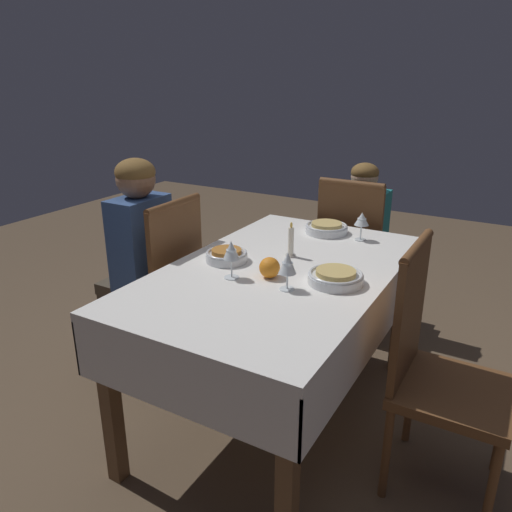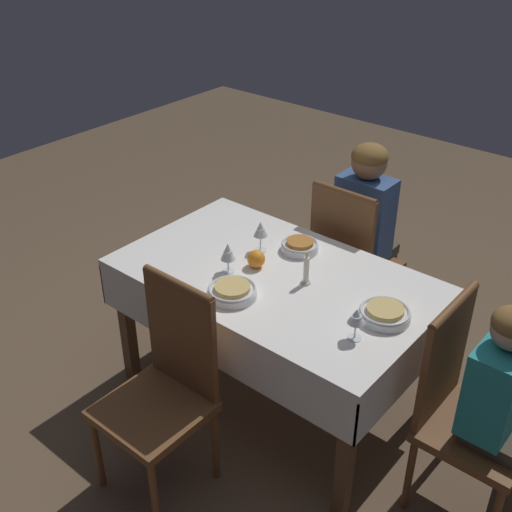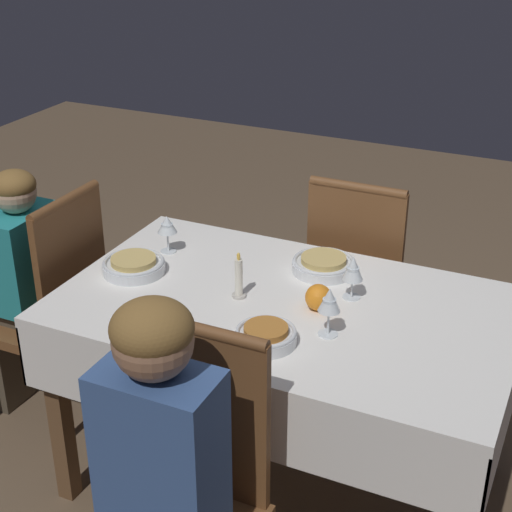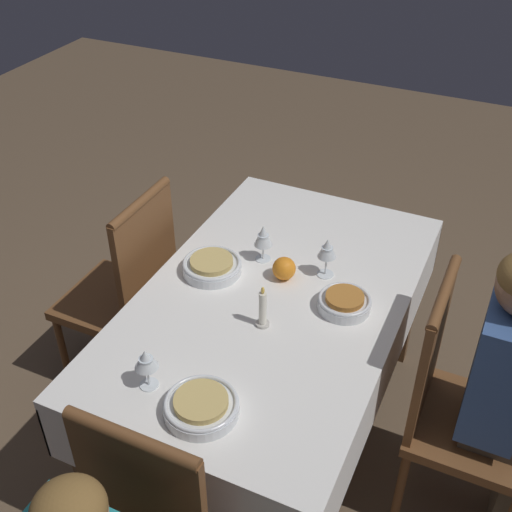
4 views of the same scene
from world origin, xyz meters
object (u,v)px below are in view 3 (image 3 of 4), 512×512
(orange_fruit, at_px, (318,297))
(chair_west, at_px, (52,303))
(wine_glass_west, at_px, (167,226))
(bowl_north, at_px, (324,264))
(dining_table, at_px, (285,327))
(bowl_west, at_px, (134,265))
(wine_glass_north, at_px, (353,269))
(person_adult_denim, at_px, (152,492))
(candle_centerpiece, at_px, (239,280))
(chair_north, at_px, (361,280))
(person_child_teal, at_px, (15,283))
(chair_south, at_px, (187,491))
(bowl_south, at_px, (266,335))
(wine_glass_south, at_px, (329,302))

(orange_fruit, bearing_deg, chair_west, -179.52)
(wine_glass_west, distance_m, bowl_north, 0.59)
(dining_table, bearing_deg, bowl_west, -177.83)
(bowl_north, distance_m, wine_glass_north, 0.22)
(person_adult_denim, relative_size, candle_centerpiece, 7.15)
(chair_north, xyz_separation_m, candle_centerpiece, (-0.20, -0.70, 0.29))
(person_adult_denim, bearing_deg, chair_west, 139.32)
(wine_glass_west, distance_m, orange_fruit, 0.67)
(person_child_teal, bearing_deg, bowl_west, 88.14)
(chair_west, distance_m, candle_centerpiece, 0.86)
(wine_glass_west, distance_m, candle_centerpiece, 0.44)
(chair_south, distance_m, wine_glass_north, 0.88)
(dining_table, bearing_deg, wine_glass_north, 33.89)
(chair_south, bearing_deg, bowl_south, 84.96)
(chair_west, relative_size, orange_fruit, 11.46)
(chair_south, relative_size, person_child_teal, 0.94)
(chair_west, bearing_deg, wine_glass_north, 96.21)
(wine_glass_south, xyz_separation_m, orange_fruit, (-0.08, 0.13, -0.07))
(chair_south, bearing_deg, chair_north, 88.01)
(person_adult_denim, distance_m, wine_glass_north, 1.00)
(chair_north, relative_size, orange_fruit, 11.46)
(chair_north, distance_m, person_child_teal, 1.37)
(person_child_teal, xyz_separation_m, bowl_west, (0.57, -0.02, 0.21))
(dining_table, relative_size, bowl_west, 6.76)
(wine_glass_south, bearing_deg, wine_glass_north, 92.02)
(chair_west, bearing_deg, wine_glass_west, 112.14)
(wine_glass_south, relative_size, bowl_north, 0.72)
(bowl_west, distance_m, candle_centerpiece, 0.41)
(wine_glass_south, distance_m, wine_glass_west, 0.79)
(bowl_south, bearing_deg, person_child_teal, 168.29)
(orange_fruit, bearing_deg, dining_table, -176.75)
(wine_glass_north, height_order, orange_fruit, wine_glass_north)
(orange_fruit, bearing_deg, wine_glass_south, -58.11)
(person_adult_denim, height_order, bowl_south, person_adult_denim)
(chair_south, bearing_deg, orange_fruit, 81.09)
(chair_west, distance_m, wine_glass_west, 0.57)
(dining_table, relative_size, wine_glass_north, 9.73)
(chair_south, distance_m, chair_north, 1.35)
(person_adult_denim, xyz_separation_m, orange_fruit, (0.11, 0.84, 0.14))
(chair_south, bearing_deg, wine_glass_north, 77.30)
(orange_fruit, bearing_deg, bowl_west, -177.66)
(dining_table, height_order, bowl_south, bowl_south)
(bowl_north, distance_m, orange_fruit, 0.27)
(person_adult_denim, xyz_separation_m, wine_glass_south, (0.19, 0.71, 0.21))
(chair_north, bearing_deg, chair_south, 88.01)
(chair_south, height_order, person_adult_denim, person_adult_denim)
(person_adult_denim, height_order, bowl_north, person_adult_denim)
(dining_table, relative_size, candle_centerpiece, 9.10)
(bowl_north, bearing_deg, chair_west, -165.16)
(chair_south, relative_size, wine_glass_north, 6.47)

